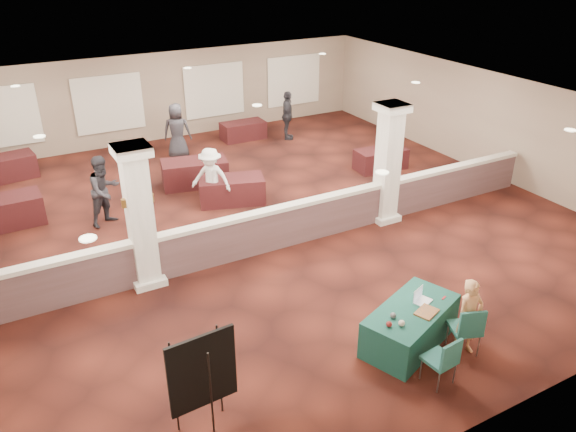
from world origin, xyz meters
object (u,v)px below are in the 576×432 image
conf_chair_side (444,358)px  woman (469,318)px  far_table_back_center (195,173)px  far_table_back_right (243,131)px  attendee_a (104,191)px  attendee_b (211,178)px  attendee_c (287,116)px  far_table_front_right (381,159)px  easel_board (202,372)px  near_table (410,326)px  attendee_d (177,131)px  far_table_back_left (4,168)px  conf_chair_main (468,327)px  far_table_front_left (4,212)px  far_table_front_center (232,190)px

conf_chair_side → woman: (0.95, 0.43, 0.20)m
far_table_back_center → far_table_back_right: size_ratio=1.20×
attendee_a → attendee_b: (2.81, -0.39, -0.08)m
attendee_a → attendee_c: bearing=-0.4°
woman → far_table_front_right: 9.17m
attendee_b → far_table_back_center: bearing=128.2°
conf_chair_side → far_table_front_right: (5.19, 8.56, -0.23)m
easel_board → far_table_back_center: size_ratio=0.93×
far_table_front_right → attendee_c: 4.38m
far_table_back_center → attendee_a: size_ratio=1.03×
near_table → attendee_b: size_ratio=1.15×
far_table_front_right → near_table: bearing=-123.7°
far_table_back_right → attendee_b: size_ratio=0.93×
attendee_c → attendee_d: attendee_d is taller
far_table_back_right → far_table_front_right: bearing=-61.7°
easel_board → far_table_back_left: 12.71m
far_table_front_right → far_table_back_left: bearing=155.5°
conf_chair_side → woman: size_ratio=0.63×
conf_chair_main → attendee_a: bearing=138.4°
attendee_a → far_table_back_center: bearing=-2.7°
far_table_back_center → attendee_a: (-2.95, -1.35, 0.55)m
conf_chair_main → far_table_front_left: conf_chair_main is taller
easel_board → far_table_front_left: (-2.13, 9.05, -0.76)m
far_table_front_left → far_table_front_center: 6.05m
conf_chair_main → woman: bearing=70.4°
conf_chair_main → woman: size_ratio=0.67×
conf_chair_side → far_table_front_center: size_ratio=0.52×
conf_chair_side → attendee_b: size_ratio=0.55×
woman → attendee_a: bearing=121.2°
conf_chair_side → far_table_back_center: 10.25m
far_table_back_left → attendee_b: bearing=-45.4°
far_table_front_center → far_table_front_left: bearing=165.6°
conf_chair_side → far_table_back_right: (2.52, 13.53, -0.24)m
conf_chair_main → conf_chair_side: conf_chair_main is taller
far_table_back_right → attendee_d: bearing=-164.5°
far_table_front_center → attendee_a: (-3.43, 0.35, 0.58)m
near_table → attendee_b: (-1.01, 7.35, 0.49)m
woman → far_table_front_center: woman is taller
near_table → far_table_back_right: (2.27, 12.40, -0.05)m
far_table_back_center → attendee_c: attendee_c is taller
far_table_back_center → attendee_d: attendee_d is taller
far_table_front_left → conf_chair_main: bearing=-54.3°
attendee_b → easel_board: bearing=-69.9°
conf_chair_side → far_table_back_right: size_ratio=0.59×
conf_chair_main → far_table_back_left: bearing=137.3°
far_table_front_center → far_table_front_right: far_table_front_center is taller
far_table_back_right → far_table_back_center: bearing=-133.6°
near_table → attendee_c: (3.74, 11.59, 0.52)m
attendee_a → attendee_d: (3.29, 3.88, 0.01)m
conf_chair_main → far_table_front_center: (-1.07, 8.13, -0.23)m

